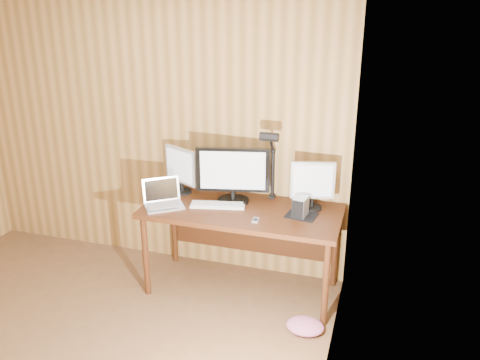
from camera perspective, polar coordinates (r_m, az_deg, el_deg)
The scene contains 13 objects.
desk at distance 4.22m, azimuth 0.48°, elevation -4.41°, with size 1.60×0.70×0.75m.
monitor_center at distance 4.15m, azimuth -0.80°, elevation 0.66°, with size 0.60×0.26×0.47m.
monitor_left at distance 4.38m, azimuth -6.66°, elevation 1.23°, with size 0.34×0.19×0.41m.
monitor_right at distance 4.07m, azimuth 8.15°, elevation -0.46°, with size 0.35×0.17×0.40m.
laptop at distance 4.20m, azimuth -8.65°, elevation -2.12°, with size 0.38×0.37×0.22m.
keyboard at distance 4.16m, azimuth -2.51°, elevation -2.81°, with size 0.46×0.22×0.02m.
mousepad at distance 4.02m, azimuth 6.91°, elevation -3.97°, with size 0.23×0.19×0.00m, color black.
mouse at distance 4.01m, azimuth 6.92°, elevation -3.72°, with size 0.06×0.10×0.04m, color black.
hard_drive at distance 3.98m, azimuth 6.78°, elevation -3.03°, with size 0.12×0.15×0.16m.
phone at distance 3.90m, azimuth 1.76°, elevation -4.52°, with size 0.05×0.09×0.01m.
speaker at distance 4.23m, azimuth 7.50°, elevation -1.88°, with size 0.05×0.05×0.11m, color black.
desk_lamp at distance 4.11m, azimuth 3.48°, elevation 2.77°, with size 0.15×0.21×0.65m.
fabric_pile at distance 3.99m, azimuth 7.31°, elevation -15.96°, with size 0.29×0.23×0.09m, color #B6587C, non-canonical shape.
Camera 1 is at (2.00, -1.96, 2.43)m, focal length 38.00 mm.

